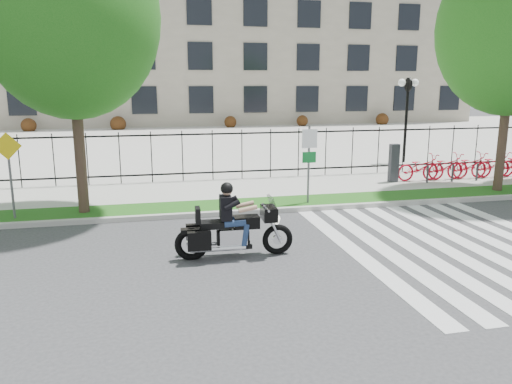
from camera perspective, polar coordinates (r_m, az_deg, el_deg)
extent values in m
plane|color=#373639|center=(11.57, 1.33, -7.79)|extent=(120.00, 120.00, 0.00)
cube|color=#AEABA3|center=(15.38, -2.35, -2.37)|extent=(60.00, 0.20, 0.15)
cube|color=#215715|center=(16.19, -2.89, -1.63)|extent=(60.00, 1.50, 0.15)
cube|color=#B0AEA5|center=(18.59, -4.20, 0.19)|extent=(60.00, 3.50, 0.15)
cube|color=#B0AEA5|center=(35.85, -8.38, 5.93)|extent=(80.00, 34.00, 0.10)
cube|color=gray|center=(55.92, -10.38, 18.35)|extent=(60.00, 20.00, 20.00)
cylinder|color=black|center=(25.91, 16.75, 7.45)|extent=(0.14, 0.14, 4.00)
cylinder|color=black|center=(25.84, 17.02, 11.65)|extent=(0.06, 0.70, 0.70)
sphere|color=white|center=(25.67, 16.33, 11.92)|extent=(0.36, 0.36, 0.36)
sphere|color=white|center=(26.01, 17.72, 11.83)|extent=(0.36, 0.36, 0.36)
cylinder|color=#3D2A21|center=(15.70, -19.55, 5.26)|extent=(0.32, 0.32, 4.17)
ellipsoid|color=#155914|center=(15.71, -20.54, 18.39)|extent=(5.06, 5.06, 5.82)
cylinder|color=#3D2A21|center=(20.00, 26.39, 5.97)|extent=(0.32, 0.32, 4.10)
cube|color=#2D2D33|center=(20.37, 15.47, 3.21)|extent=(0.35, 0.25, 1.50)
imported|color=red|center=(20.99, 18.33, 2.69)|extent=(2.03, 0.71, 1.07)
cylinder|color=#2D2D33|center=(20.60, 19.00, 1.95)|extent=(0.08, 0.08, 0.70)
imported|color=red|center=(21.57, 20.85, 2.75)|extent=(2.03, 0.71, 1.07)
cylinder|color=#2D2D33|center=(21.19, 21.54, 2.03)|extent=(0.08, 0.08, 0.70)
imported|color=red|center=(22.19, 23.22, 2.81)|extent=(2.03, 0.71, 1.07)
cylinder|color=#2D2D33|center=(21.83, 23.94, 2.11)|extent=(0.08, 0.08, 0.70)
imported|color=red|center=(22.85, 25.47, 2.85)|extent=(2.03, 0.71, 1.07)
cylinder|color=#2D2D33|center=(22.49, 26.20, 2.18)|extent=(0.08, 0.08, 0.70)
cylinder|color=#59595B|center=(16.19, 6.03, 3.11)|extent=(0.07, 0.07, 2.50)
cube|color=white|center=(16.04, 6.14, 6.09)|extent=(0.50, 0.03, 0.60)
cube|color=#0C6626|center=(16.11, 6.10, 3.97)|extent=(0.45, 0.03, 0.35)
cylinder|color=#59595B|center=(15.82, -26.23, 1.50)|extent=(0.07, 0.07, 2.40)
cube|color=yellow|center=(15.66, -26.58, 4.70)|extent=(0.78, 0.03, 0.78)
torus|color=black|center=(11.86, 2.47, -5.43)|extent=(0.74, 0.17, 0.74)
torus|color=black|center=(11.59, -7.38, -5.95)|extent=(0.78, 0.19, 0.78)
cube|color=black|center=(11.63, 1.48, -2.44)|extent=(0.34, 0.60, 0.32)
cube|color=#26262B|center=(11.59, 1.85, -1.25)|extent=(0.18, 0.54, 0.32)
cube|color=silver|center=(11.64, -2.66, -5.17)|extent=(0.65, 0.39, 0.43)
cube|color=black|center=(11.59, -1.11, -3.43)|extent=(0.60, 0.38, 0.28)
cube|color=black|center=(11.50, -4.52, -3.69)|extent=(0.76, 0.41, 0.15)
cube|color=black|center=(11.41, -6.67, -2.66)|extent=(0.12, 0.37, 0.36)
cube|color=black|center=(11.25, -6.49, -5.59)|extent=(0.54, 0.19, 0.43)
cube|color=black|center=(11.85, -6.72, -4.65)|extent=(0.54, 0.19, 0.43)
cube|color=black|center=(11.43, -3.49, -1.79)|extent=(0.27, 0.44, 0.55)
sphere|color=tan|center=(11.34, -3.36, 0.20)|extent=(0.25, 0.25, 0.25)
sphere|color=black|center=(11.33, -3.36, 0.41)|extent=(0.29, 0.29, 0.29)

